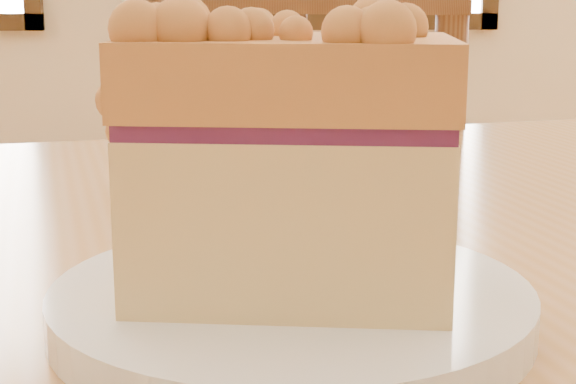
{
  "coord_description": "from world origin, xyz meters",
  "views": [
    {
      "loc": [
        -0.06,
        -0.38,
        0.89
      ],
      "look_at": [
        -0.04,
        0.03,
        0.8
      ],
      "focal_mm": 55.0,
      "sensor_mm": 36.0,
      "label": 1
    }
  ],
  "objects_px": {
    "cafe_table_main": "(544,367)",
    "plate": "(291,306)",
    "cake_slice": "(285,152)",
    "cafe_chair_main": "(319,300)"
  },
  "relations": [
    {
      "from": "cafe_table_main",
      "to": "plate",
      "type": "relative_size",
      "value": 6.88
    },
    {
      "from": "cafe_table_main",
      "to": "cake_slice",
      "type": "height_order",
      "value": "cake_slice"
    },
    {
      "from": "cafe_table_main",
      "to": "cake_slice",
      "type": "relative_size",
      "value": 9.65
    },
    {
      "from": "cafe_table_main",
      "to": "cafe_chair_main",
      "type": "xyz_separation_m",
      "value": [
        -0.09,
        0.65,
        -0.19
      ]
    },
    {
      "from": "plate",
      "to": "cafe_table_main",
      "type": "bearing_deg",
      "value": 39.87
    },
    {
      "from": "cafe_table_main",
      "to": "plate",
      "type": "distance_m",
      "value": 0.24
    },
    {
      "from": "cafe_chair_main",
      "to": "cafe_table_main",
      "type": "bearing_deg",
      "value": 112.7
    },
    {
      "from": "plate",
      "to": "cake_slice",
      "type": "relative_size",
      "value": 1.4
    },
    {
      "from": "cafe_table_main",
      "to": "cake_slice",
      "type": "xyz_separation_m",
      "value": [
        -0.17,
        -0.14,
        0.17
      ]
    },
    {
      "from": "plate",
      "to": "cafe_chair_main",
      "type": "bearing_deg",
      "value": 84.14
    }
  ]
}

